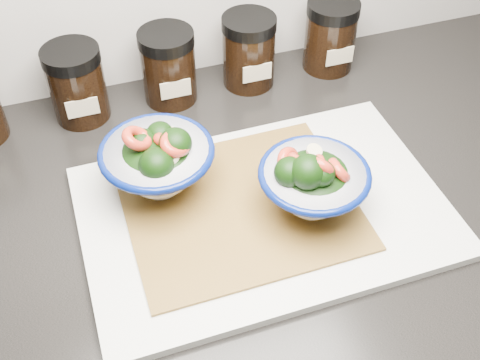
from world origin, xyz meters
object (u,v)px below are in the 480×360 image
object	(u,v)px
spice_jar_b	(77,84)
cutting_board	(264,211)
spice_jar_d	(249,51)
spice_jar_c	(168,66)
bowl_right	(313,183)
spice_jar_e	(330,35)
bowl_left	(158,161)

from	to	relation	value
spice_jar_b	cutting_board	bearing A→B (deg)	-55.58
cutting_board	spice_jar_d	xyz separation A→B (m)	(0.07, 0.27, 0.05)
spice_jar_b	spice_jar_c	distance (m)	0.13
bowl_right	spice_jar_b	size ratio (longest dim) A/B	1.19
spice_jar_d	bowl_right	bearing A→B (deg)	-94.13
spice_jar_e	spice_jar_b	bearing A→B (deg)	180.00
bowl_right	spice_jar_b	xyz separation A→B (m)	(-0.24, 0.29, -0.00)
spice_jar_b	spice_jar_d	size ratio (longest dim) A/B	1.00
spice_jar_d	spice_jar_e	xyz separation A→B (m)	(0.14, 0.00, 0.00)
bowl_right	spice_jar_d	distance (m)	0.29
spice_jar_c	spice_jar_d	distance (m)	0.13
spice_jar_c	spice_jar_e	world-z (taller)	same
spice_jar_d	spice_jar_e	bearing A→B (deg)	0.00
spice_jar_b	spice_jar_c	bearing A→B (deg)	0.00
bowl_left	spice_jar_e	size ratio (longest dim) A/B	1.27
cutting_board	spice_jar_e	size ratio (longest dim) A/B	3.98
bowl_right	spice_jar_b	world-z (taller)	bowl_right
spice_jar_b	spice_jar_c	xyz separation A→B (m)	(0.13, 0.00, 0.00)
bowl_left	spice_jar_e	xyz separation A→B (m)	(0.32, 0.20, -0.00)
cutting_board	spice_jar_d	distance (m)	0.29
bowl_right	spice_jar_c	size ratio (longest dim) A/B	1.19
spice_jar_b	spice_jar_d	world-z (taller)	same
spice_jar_c	spice_jar_d	bearing A→B (deg)	0.00
spice_jar_d	spice_jar_c	bearing A→B (deg)	180.00
spice_jar_b	spice_jar_d	xyz separation A→B (m)	(0.26, 0.00, 0.00)
cutting_board	bowl_left	world-z (taller)	bowl_left
bowl_right	spice_jar_d	xyz separation A→B (m)	(0.02, 0.29, -0.00)
cutting_board	spice_jar_c	world-z (taller)	spice_jar_c
spice_jar_c	bowl_left	bearing A→B (deg)	-107.32
cutting_board	bowl_right	size ratio (longest dim) A/B	3.34
bowl_left	spice_jar_b	world-z (taller)	bowl_left
cutting_board	bowl_left	bearing A→B (deg)	146.79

